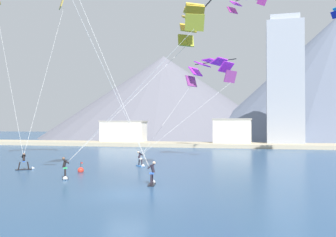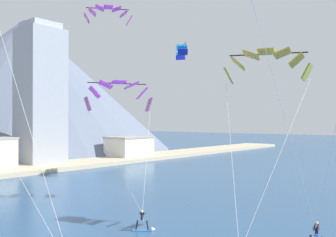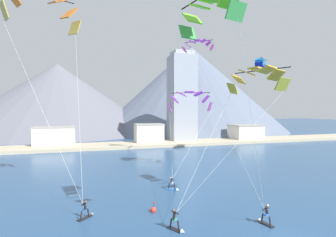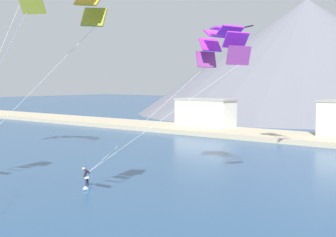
{
  "view_description": "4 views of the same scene",
  "coord_description": "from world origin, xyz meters",
  "px_view_note": "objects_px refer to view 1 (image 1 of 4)",
  "views": [
    {
      "loc": [
        8.08,
        -21.47,
        4.19
      ],
      "look_at": [
        -1.51,
        16.51,
        4.91
      ],
      "focal_mm": 40.0,
      "sensor_mm": 36.0,
      "label": 1
    },
    {
      "loc": [
        -23.95,
        -4.57,
        8.14
      ],
      "look_at": [
        2.59,
        18.01,
        8.38
      ],
      "focal_mm": 40.0,
      "sensor_mm": 36.0,
      "label": 2
    },
    {
      "loc": [
        -13.39,
        -14.14,
        9.5
      ],
      "look_at": [
        -3.26,
        18.9,
        8.25
      ],
      "focal_mm": 28.0,
      "sensor_mm": 36.0,
      "label": 3
    },
    {
      "loc": [
        22.47,
        -7.85,
        7.92
      ],
      "look_at": [
        3.93,
        14.78,
        5.62
      ],
      "focal_mm": 50.0,
      "sensor_mm": 36.0,
      "label": 4
    }
  ],
  "objects_px": {
    "kitesurfer_mid_center": "(26,165)",
    "kitesurfer_far_left": "(65,172)",
    "parafoil_kite_far_left": "(191,21)",
    "parafoil_kite_distant_low_drift": "(247,0)",
    "kitesurfer_near_lead": "(141,162)",
    "kitesurfer_near_trail": "(152,177)",
    "race_marker_buoy": "(81,170)",
    "parafoil_kite_near_lead": "(210,69)"
  },
  "relations": [
    {
      "from": "kitesurfer_near_lead",
      "to": "kitesurfer_mid_center",
      "type": "bearing_deg",
      "value": -151.77
    },
    {
      "from": "kitesurfer_mid_center",
      "to": "race_marker_buoy",
      "type": "height_order",
      "value": "kitesurfer_mid_center"
    },
    {
      "from": "kitesurfer_near_trail",
      "to": "race_marker_buoy",
      "type": "bearing_deg",
      "value": 148.0
    },
    {
      "from": "parafoil_kite_near_lead",
      "to": "race_marker_buoy",
      "type": "bearing_deg",
      "value": -122.67
    },
    {
      "from": "kitesurfer_near_lead",
      "to": "parafoil_kite_near_lead",
      "type": "relative_size",
      "value": 0.14
    },
    {
      "from": "race_marker_buoy",
      "to": "parafoil_kite_distant_low_drift",
      "type": "bearing_deg",
      "value": 57.41
    },
    {
      "from": "parafoil_kite_far_left",
      "to": "parafoil_kite_near_lead",
      "type": "bearing_deg",
      "value": 92.18
    },
    {
      "from": "parafoil_kite_near_lead",
      "to": "parafoil_kite_distant_low_drift",
      "type": "distance_m",
      "value": 12.95
    },
    {
      "from": "kitesurfer_near_trail",
      "to": "parafoil_kite_distant_low_drift",
      "type": "xyz_separation_m",
      "value": [
        5.56,
        26.66,
        20.94
      ]
    },
    {
      "from": "kitesurfer_far_left",
      "to": "race_marker_buoy",
      "type": "xyz_separation_m",
      "value": [
        -0.83,
        4.2,
        -0.37
      ]
    },
    {
      "from": "kitesurfer_mid_center",
      "to": "parafoil_kite_distant_low_drift",
      "type": "bearing_deg",
      "value": 47.04
    },
    {
      "from": "kitesurfer_near_lead",
      "to": "race_marker_buoy",
      "type": "height_order",
      "value": "kitesurfer_near_lead"
    },
    {
      "from": "kitesurfer_near_trail",
      "to": "race_marker_buoy",
      "type": "distance_m",
      "value": 9.68
    },
    {
      "from": "kitesurfer_near_trail",
      "to": "parafoil_kite_far_left",
      "type": "height_order",
      "value": "parafoil_kite_far_left"
    },
    {
      "from": "kitesurfer_mid_center",
      "to": "kitesurfer_far_left",
      "type": "height_order",
      "value": "kitesurfer_far_left"
    },
    {
      "from": "kitesurfer_near_lead",
      "to": "parafoil_kite_near_lead",
      "type": "bearing_deg",
      "value": 58.16
    },
    {
      "from": "kitesurfer_mid_center",
      "to": "kitesurfer_far_left",
      "type": "xyz_separation_m",
      "value": [
        6.7,
        -4.65,
        0.08
      ]
    },
    {
      "from": "parafoil_kite_distant_low_drift",
      "to": "race_marker_buoy",
      "type": "distance_m",
      "value": 33.26
    },
    {
      "from": "kitesurfer_near_trail",
      "to": "parafoil_kite_far_left",
      "type": "relative_size",
      "value": 0.15
    },
    {
      "from": "kitesurfer_far_left",
      "to": "kitesurfer_near_lead",
      "type": "bearing_deg",
      "value": 73.17
    },
    {
      "from": "kitesurfer_mid_center",
      "to": "parafoil_kite_near_lead",
      "type": "height_order",
      "value": "parafoil_kite_near_lead"
    },
    {
      "from": "kitesurfer_near_trail",
      "to": "parafoil_kite_near_lead",
      "type": "relative_size",
      "value": 0.15
    },
    {
      "from": "parafoil_kite_far_left",
      "to": "parafoil_kite_distant_low_drift",
      "type": "xyz_separation_m",
      "value": [
        3.55,
        22.5,
        8.83
      ]
    },
    {
      "from": "kitesurfer_mid_center",
      "to": "parafoil_kite_near_lead",
      "type": "distance_m",
      "value": 23.74
    },
    {
      "from": "kitesurfer_near_trail",
      "to": "race_marker_buoy",
      "type": "xyz_separation_m",
      "value": [
        -8.2,
        5.13,
        -0.35
      ]
    },
    {
      "from": "kitesurfer_mid_center",
      "to": "race_marker_buoy",
      "type": "bearing_deg",
      "value": -4.3
    },
    {
      "from": "parafoil_kite_far_left",
      "to": "race_marker_buoy",
      "type": "xyz_separation_m",
      "value": [
        -10.21,
        0.97,
        -12.46
      ]
    },
    {
      "from": "kitesurfer_near_trail",
      "to": "kitesurfer_far_left",
      "type": "relative_size",
      "value": 1.0
    },
    {
      "from": "kitesurfer_near_trail",
      "to": "kitesurfer_mid_center",
      "type": "xyz_separation_m",
      "value": [
        -14.08,
        5.57,
        -0.05
      ]
    },
    {
      "from": "kitesurfer_near_lead",
      "to": "kitesurfer_near_trail",
      "type": "height_order",
      "value": "kitesurfer_near_trail"
    },
    {
      "from": "kitesurfer_near_trail",
      "to": "parafoil_kite_distant_low_drift",
      "type": "relative_size",
      "value": 0.32
    },
    {
      "from": "kitesurfer_mid_center",
      "to": "parafoil_kite_far_left",
      "type": "height_order",
      "value": "parafoil_kite_far_left"
    },
    {
      "from": "kitesurfer_near_trail",
      "to": "kitesurfer_mid_center",
      "type": "height_order",
      "value": "kitesurfer_near_trail"
    },
    {
      "from": "kitesurfer_near_lead",
      "to": "race_marker_buoy",
      "type": "distance_m",
      "value": 6.81
    },
    {
      "from": "kitesurfer_near_trail",
      "to": "parafoil_kite_far_left",
      "type": "bearing_deg",
      "value": 64.19
    },
    {
      "from": "kitesurfer_mid_center",
      "to": "kitesurfer_far_left",
      "type": "distance_m",
      "value": 8.15
    },
    {
      "from": "kitesurfer_near_lead",
      "to": "kitesurfer_mid_center",
      "type": "height_order",
      "value": "kitesurfer_mid_center"
    },
    {
      "from": "race_marker_buoy",
      "to": "parafoil_kite_near_lead",
      "type": "bearing_deg",
      "value": 57.33
    },
    {
      "from": "parafoil_kite_near_lead",
      "to": "race_marker_buoy",
      "type": "relative_size",
      "value": 11.38
    },
    {
      "from": "kitesurfer_near_trail",
      "to": "kitesurfer_far_left",
      "type": "bearing_deg",
      "value": 172.88
    },
    {
      "from": "kitesurfer_near_lead",
      "to": "kitesurfer_near_trail",
      "type": "xyz_separation_m",
      "value": [
        4.4,
        -10.76,
        0.06
      ]
    },
    {
      "from": "kitesurfer_near_trail",
      "to": "race_marker_buoy",
      "type": "relative_size",
      "value": 1.75
    }
  ]
}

